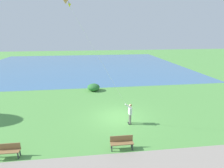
{
  "coord_description": "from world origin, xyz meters",
  "views": [
    {
      "loc": [
        -14.53,
        2.45,
        7.35
      ],
      "look_at": [
        -0.68,
        0.6,
        3.29
      ],
      "focal_mm": 28.97,
      "sensor_mm": 36.0,
      "label": 1
    }
  ],
  "objects_px": {
    "person_kite_flyer": "(130,112)",
    "park_bench_far_walkway": "(7,150)",
    "lakeside_shrub": "(94,87)",
    "park_bench_near_walkway": "(122,142)",
    "flying_kite": "(74,0)"
  },
  "relations": [
    {
      "from": "flying_kite",
      "to": "park_bench_near_walkway",
      "type": "xyz_separation_m",
      "value": [
        -2.93,
        -2.71,
        -8.8
      ]
    },
    {
      "from": "park_bench_far_walkway",
      "to": "flying_kite",
      "type": "bearing_deg",
      "value": -56.41
    },
    {
      "from": "person_kite_flyer",
      "to": "park_bench_near_walkway",
      "type": "relative_size",
      "value": 1.21
    },
    {
      "from": "person_kite_flyer",
      "to": "lakeside_shrub",
      "type": "bearing_deg",
      "value": 16.12
    },
    {
      "from": "person_kite_flyer",
      "to": "flying_kite",
      "type": "distance_m",
      "value": 9.17
    },
    {
      "from": "person_kite_flyer",
      "to": "park_bench_far_walkway",
      "type": "xyz_separation_m",
      "value": [
        -3.1,
        8.26,
        -0.54
      ]
    },
    {
      "from": "person_kite_flyer",
      "to": "park_bench_far_walkway",
      "type": "relative_size",
      "value": 1.21
    },
    {
      "from": "person_kite_flyer",
      "to": "flying_kite",
      "type": "xyz_separation_m",
      "value": [
        -0.25,
        3.97,
        8.26
      ]
    },
    {
      "from": "person_kite_flyer",
      "to": "park_bench_near_walkway",
      "type": "height_order",
      "value": "person_kite_flyer"
    },
    {
      "from": "person_kite_flyer",
      "to": "park_bench_far_walkway",
      "type": "height_order",
      "value": "person_kite_flyer"
    },
    {
      "from": "park_bench_far_walkway",
      "to": "lakeside_shrub",
      "type": "bearing_deg",
      "value": -24.58
    },
    {
      "from": "flying_kite",
      "to": "park_bench_far_walkway",
      "type": "relative_size",
      "value": 5.33
    },
    {
      "from": "flying_kite",
      "to": "park_bench_far_walkway",
      "type": "xyz_separation_m",
      "value": [
        -2.85,
        4.29,
        -8.8
      ]
    },
    {
      "from": "flying_kite",
      "to": "park_bench_near_walkway",
      "type": "height_order",
      "value": "flying_kite"
    },
    {
      "from": "park_bench_near_walkway",
      "to": "lakeside_shrub",
      "type": "xyz_separation_m",
      "value": [
        12.35,
        1.39,
        -0.06
      ]
    }
  ]
}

